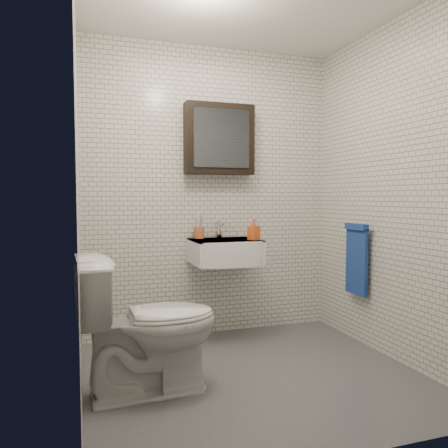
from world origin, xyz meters
name	(u,v)px	position (x,y,z in m)	size (l,w,h in m)	color
ground	(253,375)	(0.00, 0.00, 0.01)	(2.20, 2.00, 0.01)	#494A50
room_shell	(254,157)	(0.00, 0.00, 1.47)	(2.22, 2.02, 2.51)	silver
washbasin	(226,251)	(0.05, 0.73, 0.76)	(0.55, 0.50, 0.20)	white
faucet	(219,230)	(0.05, 0.93, 0.92)	(0.06, 0.20, 0.15)	silver
mirror_cabinet	(219,139)	(0.05, 0.93, 1.70)	(0.60, 0.15, 0.60)	black
towel_rail	(357,256)	(1.04, 0.35, 0.72)	(0.09, 0.30, 0.58)	silver
toothbrush_cup	(199,232)	(-0.13, 0.94, 0.91)	(0.10, 0.10, 0.23)	#C95E32
soap_bottle	(254,230)	(0.27, 0.66, 0.94)	(0.08, 0.08, 0.17)	#E94E18
toilet	(149,324)	(-0.71, -0.03, 0.43)	(0.48, 0.84, 0.86)	white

